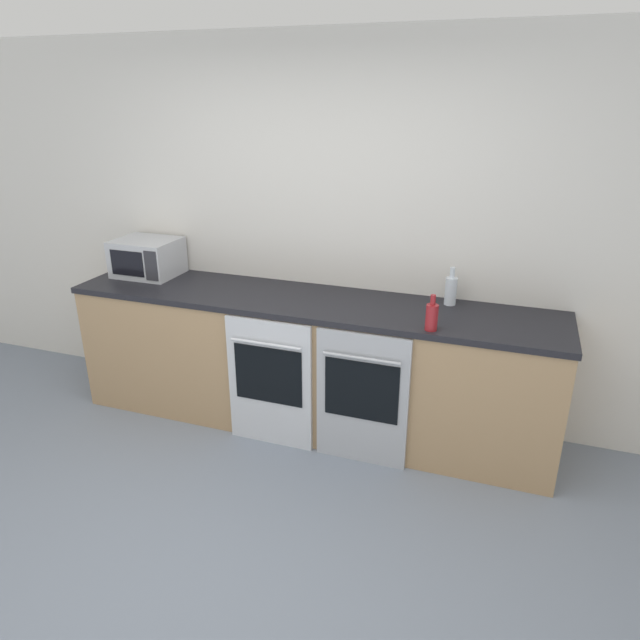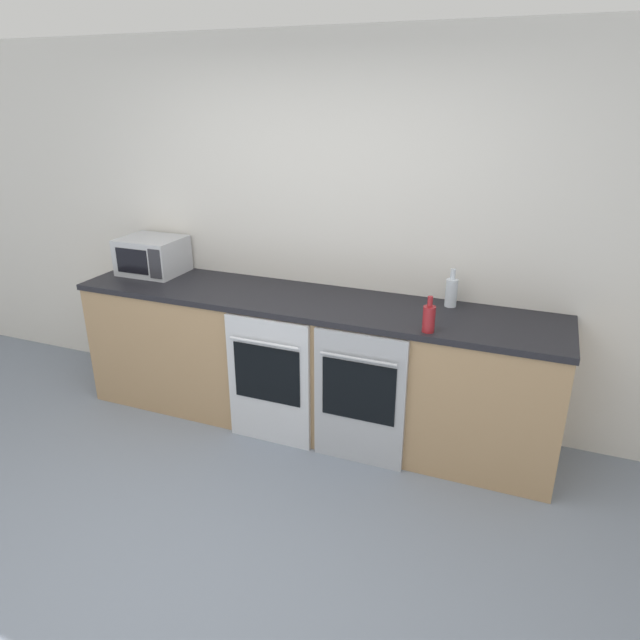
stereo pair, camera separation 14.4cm
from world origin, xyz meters
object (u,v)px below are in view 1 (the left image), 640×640
Objects in this scene: bottle_clear at (451,290)px; bottle_red at (432,316)px; oven_right at (362,399)px; microwave at (147,257)px; oven_left at (269,383)px.

bottle_red is (-0.05, -0.47, -0.01)m from bottle_clear.
oven_right is 1.96m from microwave.
bottle_clear reaches higher than bottle_red.
oven_right is (0.62, 0.00, 0.00)m from oven_left.
bottle_clear is at bearing 27.67° from oven_left.
oven_right is at bearing 0.00° from oven_left.
bottle_red is at bearing 4.44° from oven_left.
microwave is (-1.80, 0.46, 0.62)m from oven_right.
oven_left is at bearing -21.23° from microwave.
microwave reaches higher than bottle_clear.
oven_left and oven_right have the same top height.
oven_left is 1.32m from bottle_clear.
bottle_red is at bearing -95.58° from bottle_clear.
bottle_clear is 1.16× the size of bottle_red.
oven_left is at bearing 180.00° from oven_right.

